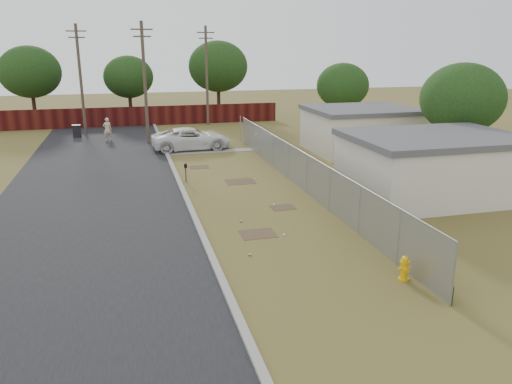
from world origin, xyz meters
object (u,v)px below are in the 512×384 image
object	(u,v)px
pickup_truck	(192,139)
pedestrian	(107,129)
fire_hydrant	(404,268)
trash_bin	(77,131)
mailbox	(186,167)

from	to	relation	value
pickup_truck	pedestrian	size ratio (longest dim) A/B	3.15
fire_hydrant	trash_bin	distance (m)	32.56
mailbox	pedestrian	distance (m)	14.86
trash_bin	fire_hydrant	bearing A→B (deg)	-67.90
mailbox	trash_bin	size ratio (longest dim) A/B	1.04
pickup_truck	pedestrian	xyz separation A→B (m)	(-5.97, 5.31, 0.11)
mailbox	fire_hydrant	bearing A→B (deg)	-69.08
pedestrian	fire_hydrant	bearing A→B (deg)	99.47
fire_hydrant	mailbox	xyz separation A→B (m)	(-5.30, 13.86, 0.43)
fire_hydrant	mailbox	distance (m)	14.85
mailbox	pickup_truck	bearing A→B (deg)	80.26
pickup_truck	pedestrian	bearing A→B (deg)	45.36
pickup_truck	trash_bin	distance (m)	11.27
fire_hydrant	pickup_truck	distance (m)	23.05
fire_hydrant	pedestrian	xyz separation A→B (m)	(-9.75, 28.04, 0.50)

